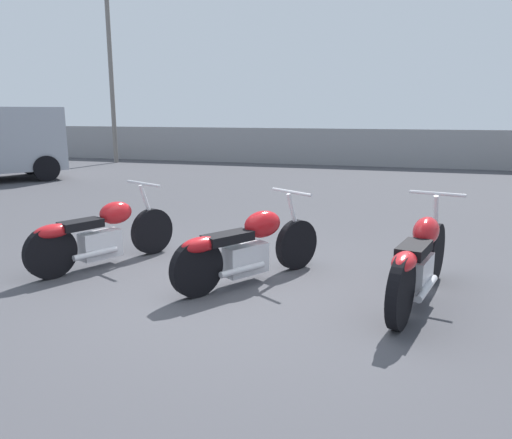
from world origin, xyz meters
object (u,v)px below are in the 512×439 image
(motorcycle_slot_1, at_px, (248,247))
(motorcycle_slot_2, at_px, (419,262))
(light_pole_right, at_px, (109,35))
(motorcycle_slot_0, at_px, (101,234))

(motorcycle_slot_1, bearing_deg, motorcycle_slot_2, 29.32)
(light_pole_right, height_order, motorcycle_slot_2, light_pole_right)
(light_pole_right, distance_m, motorcycle_slot_0, 13.90)
(motorcycle_slot_0, distance_m, motorcycle_slot_2, 3.72)
(light_pole_right, xyz_separation_m, motorcycle_slot_2, (10.58, -11.54, -4.12))
(motorcycle_slot_2, bearing_deg, motorcycle_slot_1, -169.93)
(light_pole_right, xyz_separation_m, motorcycle_slot_0, (6.87, -11.35, -4.15))
(light_pole_right, height_order, motorcycle_slot_1, light_pole_right)
(light_pole_right, xyz_separation_m, motorcycle_slot_1, (8.77, -11.42, -4.14))
(light_pole_right, bearing_deg, motorcycle_slot_0, -58.82)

